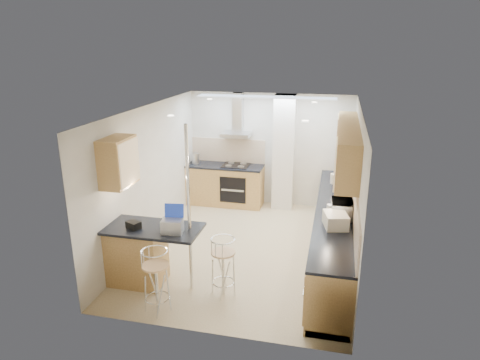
% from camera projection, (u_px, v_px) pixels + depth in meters
% --- Properties ---
extents(ground, '(4.80, 4.80, 0.00)m').
position_uv_depth(ground, '(247.00, 249.00, 7.68)').
color(ground, tan).
rests_on(ground, ground).
extents(room_shell, '(3.64, 4.84, 2.51)m').
position_uv_depth(room_shell, '(270.00, 162.00, 7.48)').
color(room_shell, silver).
rests_on(room_shell, ground).
extents(right_counter, '(0.63, 4.40, 0.92)m').
position_uv_depth(right_counter, '(333.00, 233.00, 7.22)').
color(right_counter, '#A17540').
rests_on(right_counter, ground).
extents(back_counter, '(1.70, 0.63, 0.92)m').
position_uv_depth(back_counter, '(225.00, 184.00, 9.69)').
color(back_counter, '#A17540').
rests_on(back_counter, ground).
extents(peninsula, '(1.47, 0.72, 0.94)m').
position_uv_depth(peninsula, '(153.00, 256.00, 6.43)').
color(peninsula, '#A17540').
rests_on(peninsula, ground).
extents(microwave, '(0.35, 0.49, 0.27)m').
position_uv_depth(microwave, '(342.00, 209.00, 6.67)').
color(microwave, silver).
rests_on(microwave, right_counter).
extents(laptop, '(0.32, 0.26, 0.20)m').
position_uv_depth(laptop, '(172.00, 226.00, 6.08)').
color(laptop, '#A2A5AA').
rests_on(laptop, peninsula).
extents(bag, '(0.24, 0.21, 0.11)m').
position_uv_depth(bag, '(134.00, 225.00, 6.23)').
color(bag, black).
rests_on(bag, peninsula).
extents(bar_stool_near, '(0.41, 0.41, 0.93)m').
position_uv_depth(bar_stool_near, '(156.00, 281.00, 5.76)').
color(bar_stool_near, '#D7B274').
rests_on(bar_stool_near, ground).
extents(bar_stool_end, '(0.48, 0.48, 0.90)m').
position_uv_depth(bar_stool_end, '(223.00, 267.00, 6.16)').
color(bar_stool_end, '#D7B274').
rests_on(bar_stool_end, ground).
extents(jar_a, '(0.14, 0.14, 0.20)m').
position_uv_depth(jar_a, '(333.00, 179.00, 8.27)').
color(jar_a, beige).
rests_on(jar_a, right_counter).
extents(jar_b, '(0.13, 0.13, 0.14)m').
position_uv_depth(jar_b, '(340.00, 178.00, 8.37)').
color(jar_b, beige).
rests_on(jar_b, right_counter).
extents(jar_c, '(0.18, 0.18, 0.20)m').
position_uv_depth(jar_c, '(335.00, 216.00, 6.48)').
color(jar_c, beige).
rests_on(jar_c, right_counter).
extents(jar_d, '(0.12, 0.12, 0.14)m').
position_uv_depth(jar_d, '(330.00, 209.00, 6.86)').
color(jar_d, silver).
rests_on(jar_d, right_counter).
extents(bread_bin, '(0.40, 0.46, 0.21)m').
position_uv_depth(bread_bin, '(336.00, 220.00, 6.32)').
color(bread_bin, beige).
rests_on(bread_bin, right_counter).
extents(kettle, '(0.16, 0.16, 0.24)m').
position_uv_depth(kettle, '(196.00, 158.00, 9.62)').
color(kettle, silver).
rests_on(kettle, back_counter).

